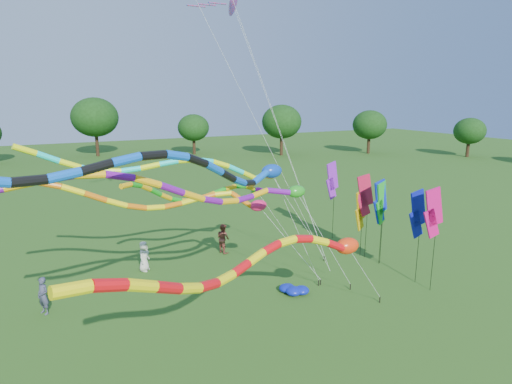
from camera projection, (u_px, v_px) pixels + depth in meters
name	position (u px, v px, depth m)	size (l,w,h in m)	color
ground	(338.00, 323.00, 18.01)	(160.00, 160.00, 0.00)	#215015
tree_ring	(389.00, 183.00, 18.36)	(117.58, 115.14, 9.62)	#382314
tube_kite_red	(279.00, 257.00, 13.88)	(13.17, 5.29, 6.37)	black
tube_kite_orange	(166.00, 199.00, 17.95)	(14.20, 1.52, 6.99)	black
tube_kite_purple	(198.00, 191.00, 14.75)	(15.33, 2.78, 7.91)	black
tube_kite_blue	(198.00, 172.00, 13.70)	(13.73, 5.87, 8.46)	black
tube_kite_cyan	(193.00, 168.00, 19.39)	(14.69, 1.20, 8.09)	black
tube_kite_green	(218.00, 192.00, 22.00)	(10.79, 4.15, 6.27)	black
delta_kite_high_c	(231.00, 1.00, 20.35)	(6.45, 3.76, 14.67)	black
banner_pole_blue_a	(418.00, 214.00, 21.00)	(1.16, 0.10, 4.92)	black
banner_pole_blue_b	(380.00, 202.00, 23.38)	(1.16, 0.28, 4.92)	black
banner_pole_magenta_a	(433.00, 213.00, 20.07)	(1.16, 0.21, 5.22)	black
banner_pole_green	(382.00, 203.00, 23.43)	(1.12, 0.46, 4.84)	black
banner_pole_orange	(360.00, 210.00, 24.72)	(1.11, 0.49, 4.12)	black
banner_pole_red	(365.00, 196.00, 24.37)	(1.16, 0.22, 5.03)	black
banner_pole_violet	(332.00, 181.00, 27.49)	(1.15, 0.34, 5.25)	black
blue_nylon_heap	(292.00, 287.00, 20.91)	(1.58, 1.67, 0.47)	#0C1CA6
person_a	(144.00, 256.00, 23.17)	(0.81, 0.53, 1.67)	beige
person_b	(43.00, 296.00, 18.60)	(0.61, 0.40, 1.68)	#3C3E54
person_c	(223.00, 238.00, 25.88)	(0.87, 0.68, 1.80)	brown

